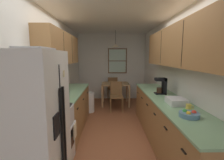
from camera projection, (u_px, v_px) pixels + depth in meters
ground_plane at (113, 125)px, 4.05m from camera, size 12.00×12.00×0.00m
wall_left at (56, 74)px, 3.85m from camera, size 0.10×9.00×2.55m
wall_right at (170, 74)px, 3.88m from camera, size 0.10×9.00×2.55m
wall_back at (112, 67)px, 6.49m from camera, size 4.40×0.10×2.55m
ceiling_slab at (113, 16)px, 3.68m from camera, size 4.40×9.00×0.08m
refrigerator at (27, 135)px, 1.69m from camera, size 0.75×0.73×1.74m
stove_range at (49, 137)px, 2.45m from camera, size 0.66×0.66×1.10m
microwave_over_range at (36, 59)px, 2.29m from camera, size 0.39×0.57×0.31m
counter_left at (70, 110)px, 3.80m from camera, size 0.64×2.06×0.90m
upper_cabinets_left at (61, 49)px, 3.55m from camera, size 0.33×2.14×0.67m
counter_right at (166, 121)px, 3.11m from camera, size 0.64×3.37×0.90m
upper_cabinets_right at (179, 46)px, 2.87m from camera, size 0.33×3.05×0.72m
dining_table at (115, 87)px, 5.69m from camera, size 0.94×0.83×0.76m
dining_chair_near at (116, 95)px, 5.09m from camera, size 0.40×0.40×0.90m
dining_chair_far at (113, 87)px, 6.32m from camera, size 0.41×0.41×0.90m
pendant_light at (116, 46)px, 5.49m from camera, size 0.27×0.27×0.56m
back_window at (117, 61)px, 6.39m from camera, size 0.74×0.05×0.97m
trash_bin at (89, 102)px, 4.97m from camera, size 0.29×0.29×0.60m
storage_canister at (60, 93)px, 3.00m from camera, size 0.11×0.11×0.21m
dish_towel at (75, 131)px, 2.62m from camera, size 0.02×0.16×0.24m
coffee_maker at (162, 86)px, 3.40m from camera, size 0.22×0.18×0.34m
mug_by_coffeemaker at (189, 107)px, 2.35m from camera, size 0.11×0.08×0.10m
fruit_bowl at (189, 114)px, 2.11m from camera, size 0.25×0.25×0.09m
dish_rack at (176, 101)px, 2.68m from camera, size 0.28×0.34×0.10m
table_serving_bowl at (114, 83)px, 5.59m from camera, size 0.18×0.18×0.06m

